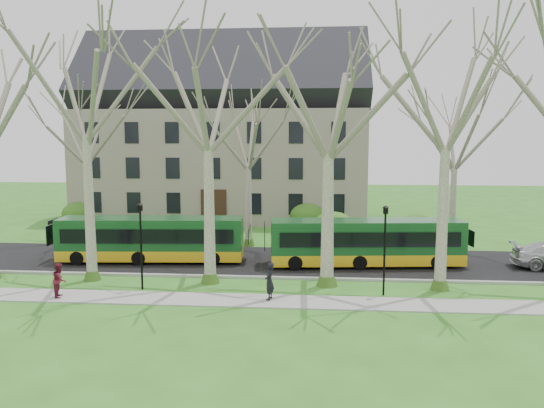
{
  "coord_description": "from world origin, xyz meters",
  "views": [
    {
      "loc": [
        2.65,
        -26.33,
        7.63
      ],
      "look_at": [
        0.24,
        3.0,
        3.9
      ],
      "focal_mm": 35.0,
      "sensor_mm": 36.0,
      "label": 1
    }
  ],
  "objects_px": {
    "pedestrian_b": "(60,280)",
    "bus_lead": "(152,239)",
    "bus_follow": "(366,242)",
    "pedestrian_a": "(269,281)"
  },
  "relations": [
    {
      "from": "bus_follow",
      "to": "bus_lead",
      "type": "bearing_deg",
      "value": 173.92
    },
    {
      "from": "bus_lead",
      "to": "bus_follow",
      "type": "xyz_separation_m",
      "value": [
        12.99,
        -0.03,
        0.01
      ]
    },
    {
      "from": "bus_follow",
      "to": "pedestrian_b",
      "type": "distance_m",
      "value": 16.89
    },
    {
      "from": "bus_lead",
      "to": "bus_follow",
      "type": "relative_size",
      "value": 0.99
    },
    {
      "from": "bus_lead",
      "to": "pedestrian_a",
      "type": "distance_m",
      "value": 10.64
    },
    {
      "from": "bus_follow",
      "to": "pedestrian_b",
      "type": "height_order",
      "value": "bus_follow"
    },
    {
      "from": "bus_follow",
      "to": "pedestrian_a",
      "type": "relative_size",
      "value": 6.33
    },
    {
      "from": "pedestrian_b",
      "to": "bus_follow",
      "type": "bearing_deg",
      "value": -79.08
    },
    {
      "from": "pedestrian_b",
      "to": "bus_lead",
      "type": "bearing_deg",
      "value": -31.29
    },
    {
      "from": "bus_lead",
      "to": "pedestrian_b",
      "type": "distance_m",
      "value": 7.84
    }
  ]
}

